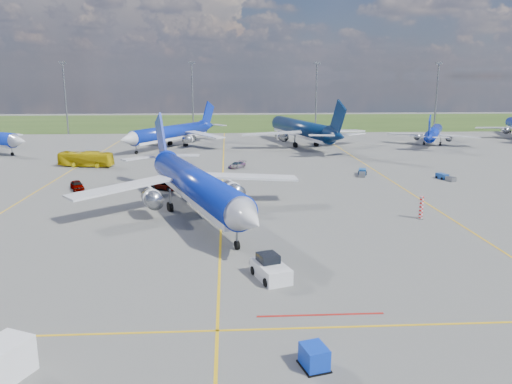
{
  "coord_description": "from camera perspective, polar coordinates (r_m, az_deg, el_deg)",
  "views": [
    {
      "loc": [
        0.91,
        -53.33,
        18.16
      ],
      "look_at": [
        4.43,
        7.44,
        4.0
      ],
      "focal_mm": 35.0,
      "sensor_mm": 36.0,
      "label": 1
    }
  ],
  "objects": [
    {
      "name": "baggage_tug_c",
      "position": [
        107.98,
        -9.52,
        3.49
      ],
      "size": [
        2.63,
        4.63,
        1.01
      ],
      "rotation": [
        0.0,
        0.0,
        0.34
      ],
      "color": "navy",
      "rests_on": "ground"
    },
    {
      "name": "service_car_b",
      "position": [
        83.06,
        -10.22,
        0.75
      ],
      "size": [
        5.47,
        4.77,
        1.4
      ],
      "primitive_type": "imported",
      "rotation": [
        0.0,
        0.0,
        0.97
      ],
      "color": "#999999",
      "rests_on": "ground"
    },
    {
      "name": "bg_jet_ne",
      "position": [
        146.03,
        19.55,
        5.2
      ],
      "size": [
        37.71,
        41.15,
        8.71
      ],
      "primitive_type": null,
      "rotation": [
        0.0,
        0.0,
        2.67
      ],
      "color": "#0B24A1",
      "rests_on": "ground"
    },
    {
      "name": "service_car_c",
      "position": [
        101.13,
        -2.2,
        3.11
      ],
      "size": [
        4.18,
        4.63,
        1.29
      ],
      "primitive_type": "imported",
      "rotation": [
        0.0,
        0.0,
        -0.67
      ],
      "color": "#999999",
      "rests_on": "ground"
    },
    {
      "name": "grass_strip",
      "position": [
        204.14,
        -3.6,
        7.97
      ],
      "size": [
        400.0,
        80.0,
        0.01
      ],
      "primitive_type": "cube",
      "color": "#2D4719",
      "rests_on": "ground"
    },
    {
      "name": "bg_jet_nnw",
      "position": [
        133.19,
        -9.63,
        5.08
      ],
      "size": [
        48.22,
        51.59,
        10.81
      ],
      "primitive_type": null,
      "rotation": [
        0.0,
        0.0,
        -0.54
      ],
      "color": "#0B24A1",
      "rests_on": "ground"
    },
    {
      "name": "floodlight_masts",
      "position": [
        163.68,
        -0.14,
        11.14
      ],
      "size": [
        202.2,
        0.5,
        22.7
      ],
      "color": "slate",
      "rests_on": "ground"
    },
    {
      "name": "taxiway_lines",
      "position": [
        83.04,
        -3.75,
        0.44
      ],
      "size": [
        60.25,
        160.0,
        0.02
      ],
      "color": "gold",
      "rests_on": "ground"
    },
    {
      "name": "warning_post",
      "position": [
        68.33,
        18.35,
        -1.7
      ],
      "size": [
        0.5,
        0.5,
        3.0
      ],
      "primitive_type": "cylinder",
      "color": "red",
      "rests_on": "ground"
    },
    {
      "name": "baggage_tug_e",
      "position": [
        95.9,
        20.8,
        1.59
      ],
      "size": [
        2.27,
        4.43,
        0.96
      ],
      "rotation": [
        0.0,
        0.0,
        0.28
      ],
      "color": "navy",
      "rests_on": "ground"
    },
    {
      "name": "apron_bus",
      "position": [
        108.34,
        -18.88,
        3.58
      ],
      "size": [
        11.58,
        4.99,
        3.14
      ],
      "primitive_type": "imported",
      "rotation": [
        0.0,
        0.0,
        1.35
      ],
      "color": "gold",
      "rests_on": "ground"
    },
    {
      "name": "uld_container",
      "position": [
        33.65,
        6.67,
        -18.2
      ],
      "size": [
        1.89,
        2.15,
        1.46
      ],
      "primitive_type": "cube",
      "rotation": [
        0.0,
        0.0,
        0.27
      ],
      "color": "#0D34BB",
      "rests_on": "ground"
    },
    {
      "name": "ground",
      "position": [
        56.35,
        -4.08,
        -5.74
      ],
      "size": [
        400.0,
        400.0,
        0.0
      ],
      "primitive_type": "plane",
      "color": "#5C5C5A",
      "rests_on": "ground"
    },
    {
      "name": "pushback_tug",
      "position": [
        46.39,
        1.64,
        -8.79
      ],
      "size": [
        3.72,
        6.48,
        2.17
      ],
      "rotation": [
        0.0,
        0.0,
        0.33
      ],
      "color": "silver",
      "rests_on": "ground"
    },
    {
      "name": "main_airliner",
      "position": [
        67.75,
        -6.84,
        -2.55
      ],
      "size": [
        48.31,
        54.82,
        11.96
      ],
      "primitive_type": null,
      "rotation": [
        0.0,
        0.0,
        0.35
      ],
      "color": "#0B24A1",
      "rests_on": "ground"
    },
    {
      "name": "service_car_a",
      "position": [
        86.79,
        -19.78,
        0.74
      ],
      "size": [
        3.47,
        4.76,
        1.51
      ],
      "primitive_type": "imported",
      "rotation": [
        0.0,
        0.0,
        0.43
      ],
      "color": "#999999",
      "rests_on": "ground"
    },
    {
      "name": "baggage_tug_w",
      "position": [
        95.77,
        12.06,
        2.18
      ],
      "size": [
        2.54,
        4.88,
        1.06
      ],
      "rotation": [
        0.0,
        0.0,
        -0.29
      ],
      "color": "#184E95",
      "rests_on": "ground"
    },
    {
      "name": "bg_jet_n",
      "position": [
        135.48,
        5.16,
        5.34
      ],
      "size": [
        47.9,
        56.11,
        12.66
      ],
      "primitive_type": null,
      "rotation": [
        0.0,
        0.0,
        3.4
      ],
      "color": "#071E41",
      "rests_on": "ground"
    }
  ]
}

